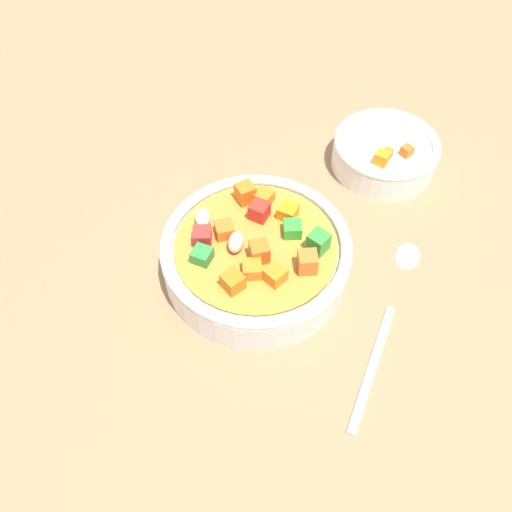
% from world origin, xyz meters
% --- Properties ---
extents(ground_plane, '(1.40, 1.40, 0.02)m').
position_xyz_m(ground_plane, '(0.00, 0.00, -0.01)').
color(ground_plane, '#9E754F').
extents(soup_bowl_main, '(0.19, 0.19, 0.06)m').
position_xyz_m(soup_bowl_main, '(0.00, -0.00, 0.03)').
color(soup_bowl_main, white).
rests_on(soup_bowl_main, ground_plane).
extents(spoon, '(0.19, 0.14, 0.01)m').
position_xyz_m(spoon, '(-0.08, -0.12, 0.00)').
color(spoon, silver).
rests_on(spoon, ground_plane).
extents(side_bowl_small, '(0.12, 0.12, 0.05)m').
position_xyz_m(side_bowl_small, '(0.13, -0.18, 0.02)').
color(side_bowl_small, white).
rests_on(side_bowl_small, ground_plane).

